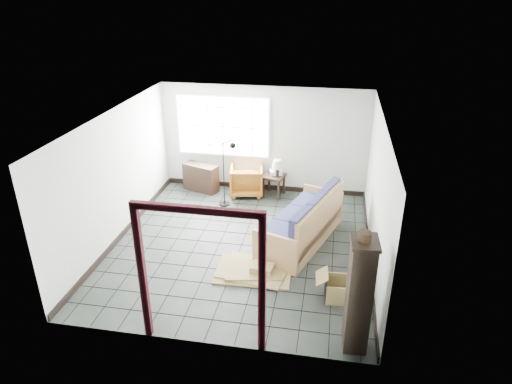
% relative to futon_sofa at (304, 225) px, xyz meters
% --- Properties ---
extents(ground, '(5.50, 5.50, 0.00)m').
position_rel_futon_sofa_xyz_m(ground, '(-1.21, -0.34, -0.38)').
color(ground, black).
rests_on(ground, ground).
extents(room_shell, '(5.02, 5.52, 2.61)m').
position_rel_futon_sofa_xyz_m(room_shell, '(-1.21, -0.31, 1.30)').
color(room_shell, beige).
rests_on(room_shell, ground).
extents(window_panel, '(2.32, 0.08, 1.52)m').
position_rel_futon_sofa_xyz_m(window_panel, '(-2.21, 2.36, 1.22)').
color(window_panel, silver).
rests_on(window_panel, ground).
extents(doorway_trim, '(1.80, 0.08, 2.20)m').
position_rel_futon_sofa_xyz_m(doorway_trim, '(-1.21, -3.04, 1.00)').
color(doorway_trim, '#3C0D17').
rests_on(doorway_trim, ground).
extents(futon_sofa, '(1.62, 2.53, 1.05)m').
position_rel_futon_sofa_xyz_m(futon_sofa, '(0.00, 0.00, 0.00)').
color(futon_sofa, '#AE714E').
rests_on(futon_sofa, ground).
extents(armchair, '(0.88, 0.84, 0.79)m').
position_rel_futon_sofa_xyz_m(armchair, '(-1.58, 2.06, 0.02)').
color(armchair, brown).
rests_on(armchair, ground).
extents(side_table, '(0.59, 0.59, 0.54)m').
position_rel_futon_sofa_xyz_m(side_table, '(-0.90, 2.06, 0.06)').
color(side_table, black).
rests_on(side_table, ground).
extents(table_lamp, '(0.30, 0.30, 0.40)m').
position_rel_futon_sofa_xyz_m(table_lamp, '(-0.82, 2.05, 0.44)').
color(table_lamp, black).
rests_on(table_lamp, side_table).
extents(projector, '(0.34, 0.30, 0.10)m').
position_rel_futon_sofa_xyz_m(projector, '(-0.87, 2.12, 0.21)').
color(projector, silver).
rests_on(projector, side_table).
extents(floor_lamp, '(0.45, 0.29, 1.64)m').
position_rel_futon_sofa_xyz_m(floor_lamp, '(-1.85, 1.33, 0.50)').
color(floor_lamp, black).
rests_on(floor_lamp, ground).
extents(console_shelf, '(0.94, 0.61, 0.68)m').
position_rel_futon_sofa_xyz_m(console_shelf, '(-2.73, 2.06, -0.04)').
color(console_shelf, black).
rests_on(console_shelf, ground).
extents(tall_shelf, '(0.39, 0.49, 1.75)m').
position_rel_futon_sofa_xyz_m(tall_shelf, '(0.94, -2.74, 0.51)').
color(tall_shelf, black).
rests_on(tall_shelf, ground).
extents(pot, '(0.19, 0.19, 0.13)m').
position_rel_futon_sofa_xyz_m(pot, '(0.93, -2.76, 1.43)').
color(pot, black).
rests_on(pot, tall_shelf).
extents(open_box, '(0.88, 0.47, 0.48)m').
position_rel_futon_sofa_xyz_m(open_box, '(0.75, -1.69, -0.20)').
color(open_box, olive).
rests_on(open_box, ground).
extents(cardboard_pile, '(1.38, 1.06, 0.20)m').
position_rel_futon_sofa_xyz_m(cardboard_pile, '(-0.78, -1.22, -0.33)').
color(cardboard_pile, olive).
rests_on(cardboard_pile, ground).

